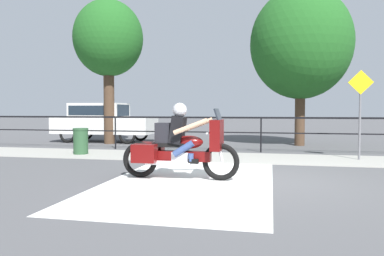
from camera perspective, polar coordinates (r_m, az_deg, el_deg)
ground_plane at (r=7.58m, az=9.43°, el=-7.84°), size 120.00×120.00×0.00m
sidewalk_band at (r=10.94m, az=10.23°, el=-4.54°), size 44.00×2.40×0.01m
crosswalk_band at (r=7.54m, az=0.03°, el=-7.84°), size 3.14×6.00×0.01m
fence_railing at (r=12.43m, az=10.48°, el=0.55°), size 36.00×0.05×1.16m
motorcycle at (r=7.52m, az=-1.96°, el=-2.66°), size 2.41×0.76×1.53m
parked_car at (r=16.69m, az=-13.44°, el=1.23°), size 4.30×1.72×1.68m
trash_bin at (r=12.21m, az=-16.60°, el=-1.93°), size 0.47×0.47×0.82m
street_sign at (r=11.34m, az=24.26°, el=3.30°), size 0.67×0.06×2.49m
tree_behind_sign at (r=15.31m, az=16.26°, el=12.19°), size 3.87×3.87×6.06m
tree_behind_car at (r=15.94m, az=-12.62°, el=13.00°), size 2.80×2.80×5.84m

